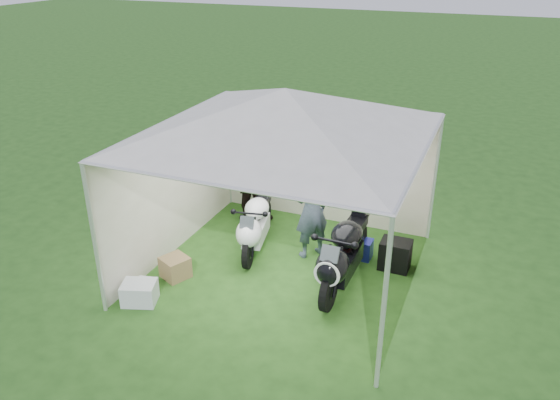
% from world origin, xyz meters
% --- Properties ---
extents(ground, '(80.00, 80.00, 0.00)m').
position_xyz_m(ground, '(0.00, 0.00, 0.00)').
color(ground, '#224A16').
rests_on(ground, ground).
extents(canopy_tent, '(5.66, 5.66, 3.00)m').
position_xyz_m(canopy_tent, '(-0.00, 0.03, 2.58)').
color(canopy_tent, silver).
rests_on(canopy_tent, ground).
extents(motorcycle_white, '(0.67, 1.86, 0.93)m').
position_xyz_m(motorcycle_white, '(-0.70, 0.41, 0.52)').
color(motorcycle_white, black).
rests_on(motorcycle_white, ground).
extents(motorcycle_black, '(0.50, 2.13, 1.05)m').
position_xyz_m(motorcycle_black, '(1.00, -0.11, 0.59)').
color(motorcycle_black, black).
rests_on(motorcycle_black, ground).
extents(paddock_stand, '(0.45, 0.29, 0.33)m').
position_xyz_m(paddock_stand, '(1.01, 0.86, 0.17)').
color(paddock_stand, '#292ECA').
rests_on(paddock_stand, ground).
extents(person_dark_jacket, '(0.98, 0.84, 1.76)m').
position_xyz_m(person_dark_jacket, '(-1.27, 1.45, 0.88)').
color(person_dark_jacket, black).
rests_on(person_dark_jacket, ground).
extents(person_blue_jacket, '(0.71, 0.74, 1.70)m').
position_xyz_m(person_blue_jacket, '(0.24, 0.62, 0.85)').
color(person_blue_jacket, slate).
rests_on(person_blue_jacket, ground).
extents(equipment_box, '(0.49, 0.39, 0.49)m').
position_xyz_m(equipment_box, '(1.65, 0.75, 0.24)').
color(equipment_box, black).
rests_on(equipment_box, ground).
extents(crate_0, '(0.59, 0.52, 0.33)m').
position_xyz_m(crate_0, '(-1.65, -1.64, 0.16)').
color(crate_0, silver).
rests_on(crate_0, ground).
extents(crate_1, '(0.52, 0.52, 0.35)m').
position_xyz_m(crate_1, '(-1.53, -0.85, 0.17)').
color(crate_1, olive).
rests_on(crate_1, ground).
extents(crate_2, '(0.33, 0.29, 0.21)m').
position_xyz_m(crate_2, '(-1.72, -1.39, 0.10)').
color(crate_2, silver).
rests_on(crate_2, ground).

